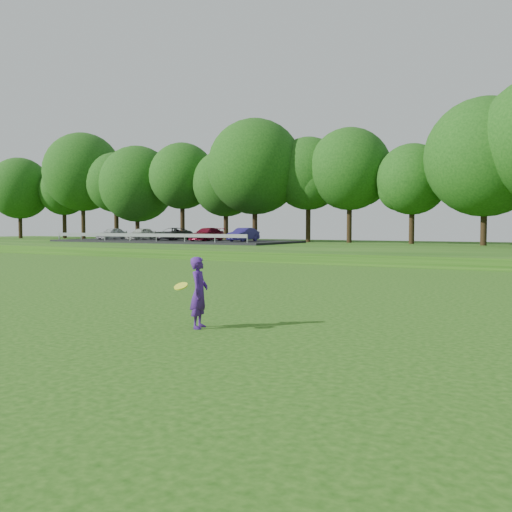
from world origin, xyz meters
The scene contains 6 objects.
ground centered at (0.00, 0.00, 0.00)m, with size 140.00×140.00×0.00m, color #19460D.
berm centered at (0.00, 34.00, 0.30)m, with size 130.00×30.00×0.60m, color #19460D.
walking_path centered at (0.00, 20.00, 0.02)m, with size 130.00×1.60×0.04m, color gray.
treeline centered at (0.00, 38.00, 8.10)m, with size 104.00×7.00×15.00m, color #133F0E, non-canonical shape.
parking_lot centered at (-23.93, 32.81, 1.03)m, with size 24.00×9.00×1.38m.
woman centered at (3.77, -0.39, 0.75)m, with size 0.52×0.98×1.49m.
Camera 1 is at (10.81, -9.92, 2.12)m, focal length 40.00 mm.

